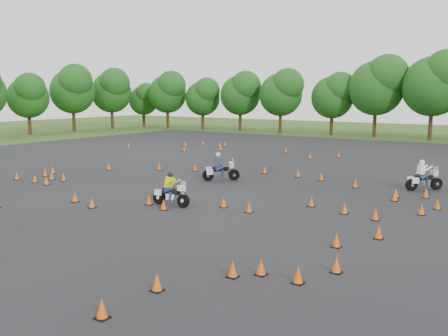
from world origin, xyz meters
TOP-DOWN VIEW (x-y plane):
  - ground at (0.00, 0.00)m, footprint 140.00×140.00m
  - asphalt_pad at (0.00, 6.00)m, footprint 62.00×62.00m
  - treeline at (3.32, 34.85)m, footprint 86.77×32.52m
  - traffic_cones at (-0.34, 6.02)m, footprint 36.17×33.25m
  - rider_grey at (-1.85, 6.45)m, footprint 2.08×1.94m
  - rider_yellow at (-0.01, -0.36)m, footprint 1.98×0.69m
  - rider_white at (8.67, 9.95)m, footprint 1.91×1.93m

SIDE VIEW (x-z plane):
  - ground at x=0.00m, z-range 0.00..0.00m
  - asphalt_pad at x=0.00m, z-range 0.01..0.01m
  - traffic_cones at x=-0.34m, z-range 0.01..0.46m
  - rider_yellow at x=-0.01m, z-range 0.00..1.51m
  - rider_white at x=8.67m, z-range 0.00..1.61m
  - rider_grey at x=-1.85m, z-range 0.00..1.69m
  - treeline at x=3.32m, z-range -0.60..9.79m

